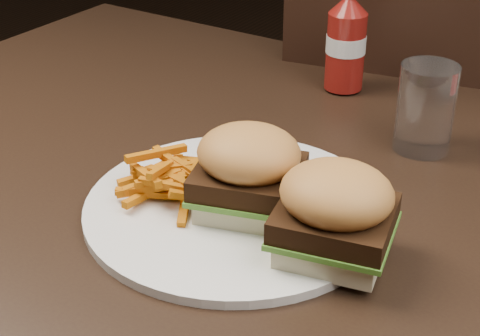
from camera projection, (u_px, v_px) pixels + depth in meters
The scene contains 8 objects.
dining_table at pixel (252, 176), 0.91m from camera, with size 1.20×0.80×0.04m, color black.
chair_far at pixel (411, 191), 1.46m from camera, with size 0.43×0.43×0.04m, color black.
plate at pixel (235, 208), 0.80m from camera, with size 0.33×0.33×0.01m, color white.
sandwich_half_a at pixel (249, 200), 0.78m from camera, with size 0.10×0.09×0.03m, color #F1ECB5.
sandwich_half_b at pixel (333, 244), 0.71m from camera, with size 0.10×0.09×0.03m, color beige.
fries_pile at pixel (185, 173), 0.81m from camera, with size 0.11×0.11×0.04m, color #B95400, non-canonical shape.
ketchup_bottle at pixel (345, 51), 1.07m from camera, with size 0.06×0.06×0.11m, color maroon.
tumbler at pixel (425, 108), 0.91m from camera, with size 0.07×0.07×0.11m, color white.
Camera 1 is at (0.41, -0.67, 1.19)m, focal length 55.00 mm.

